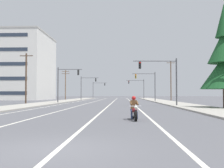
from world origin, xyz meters
TOP-DOWN VIEW (x-y plane):
  - ground_plane at (0.00, 0.00)m, footprint 400.00×400.00m
  - lane_stripe_center at (0.22, 45.00)m, footprint 0.16×100.00m
  - lane_stripe_left at (-3.80, 45.00)m, footprint 0.16×100.00m
  - lane_stripe_right at (3.83, 45.00)m, footprint 0.16×100.00m
  - lane_stripe_far_left at (-7.29, 45.00)m, footprint 0.16×100.00m
  - sidewalk_kerb_right at (10.46, 40.00)m, footprint 4.40×110.00m
  - sidewalk_kerb_left at (-10.46, 40.00)m, footprint 4.40×110.00m
  - motorcycle_with_rider at (2.77, 8.74)m, footprint 0.70×2.19m
  - traffic_signal_near_right at (7.43, 26.91)m, footprint 5.66×0.61m
  - traffic_signal_near_left at (-7.84, 37.96)m, footprint 4.21×0.44m
  - traffic_signal_mid_right at (7.57, 48.35)m, footprint 4.84×0.47m
  - traffic_signal_mid_left at (-7.37, 61.73)m, footprint 4.62×0.37m
  - traffic_signal_far_right at (7.22, 75.78)m, footprint 5.58×0.37m
  - traffic_signal_far_left at (-7.48, 93.79)m, footprint 5.37×0.46m
  - utility_pole_left_near at (-13.45, 34.74)m, footprint 2.10×0.26m
  - utility_pole_right_far at (14.15, 58.79)m, footprint 1.96×0.26m
  - utility_pole_left_far at (-14.20, 68.21)m, footprint 2.21×0.26m

SIDE VIEW (x-z plane):
  - ground_plane at x=0.00m, z-range 0.00..0.00m
  - lane_stripe_center at x=0.22m, z-range 0.00..0.01m
  - lane_stripe_left at x=-3.80m, z-range 0.00..0.01m
  - lane_stripe_right at x=3.83m, z-range 0.00..0.01m
  - lane_stripe_far_left at x=-7.29m, z-range 0.00..0.01m
  - sidewalk_kerb_right at x=10.46m, z-range 0.00..0.14m
  - sidewalk_kerb_left at x=-10.46m, z-range 0.00..0.14m
  - motorcycle_with_rider at x=2.77m, z-range -0.14..1.32m
  - traffic_signal_near_left at x=-7.84m, z-range 0.96..7.16m
  - traffic_signal_mid_left at x=-7.37m, z-range 0.98..7.18m
  - traffic_signal_mid_right at x=7.57m, z-range 1.00..7.20m
  - traffic_signal_far_left at x=-7.48m, z-range 1.03..7.23m
  - traffic_signal_far_right at x=7.22m, z-range 1.04..7.24m
  - traffic_signal_near_right at x=7.43m, z-range 1.05..7.25m
  - utility_pole_left_near at x=-13.45m, z-range 0.20..8.38m
  - utility_pole_left_far at x=-14.20m, z-range 0.36..8.85m
  - utility_pole_right_far at x=14.15m, z-range 0.19..9.93m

